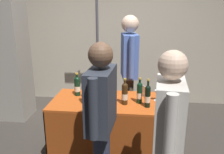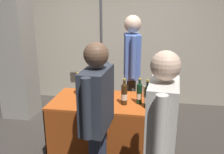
# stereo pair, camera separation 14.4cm
# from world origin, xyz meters

# --- Properties ---
(ground_plane) EXTENTS (12.00, 12.00, 0.00)m
(ground_plane) POSITION_xyz_m (0.00, 0.00, 0.00)
(ground_plane) COLOR #38332D
(back_partition) EXTENTS (6.43, 0.12, 2.55)m
(back_partition) POSITION_xyz_m (0.00, 1.98, 1.27)
(back_partition) COLOR #B2A893
(back_partition) RESTS_ON ground_plane
(concrete_pillar) EXTENTS (0.50, 0.50, 2.81)m
(concrete_pillar) POSITION_xyz_m (-1.80, 0.98, 1.41)
(concrete_pillar) COLOR gray
(concrete_pillar) RESTS_ON ground_plane
(tasting_table) EXTENTS (1.48, 0.73, 0.76)m
(tasting_table) POSITION_xyz_m (0.00, 0.00, 0.53)
(tasting_table) COLOR #B74C19
(tasting_table) RESTS_ON ground_plane
(featured_wine_bottle) EXTENTS (0.07, 0.07, 0.33)m
(featured_wine_bottle) POSITION_xyz_m (0.42, -0.15, 0.90)
(featured_wine_bottle) COLOR black
(featured_wine_bottle) RESTS_ON tasting_table
(display_bottle_0) EXTENTS (0.07, 0.07, 0.32)m
(display_bottle_0) POSITION_xyz_m (0.16, -0.09, 0.90)
(display_bottle_0) COLOR #38230F
(display_bottle_0) RESTS_ON tasting_table
(display_bottle_1) EXTENTS (0.08, 0.08, 0.34)m
(display_bottle_1) POSITION_xyz_m (-0.04, -0.12, 0.91)
(display_bottle_1) COLOR #192333
(display_bottle_1) RESTS_ON tasting_table
(display_bottle_2) EXTENTS (0.08, 0.08, 0.30)m
(display_bottle_2) POSITION_xyz_m (-0.46, 0.13, 0.90)
(display_bottle_2) COLOR black
(display_bottle_2) RESTS_ON tasting_table
(display_bottle_3) EXTENTS (0.08, 0.08, 0.31)m
(display_bottle_3) POSITION_xyz_m (-0.31, -0.12, 0.90)
(display_bottle_3) COLOR black
(display_bottle_3) RESTS_ON tasting_table
(display_bottle_4) EXTENTS (0.07, 0.07, 0.31)m
(display_bottle_4) POSITION_xyz_m (0.33, -0.04, 0.90)
(display_bottle_4) COLOR black
(display_bottle_4) RESTS_ON tasting_table
(wine_glass_near_vendor) EXTENTS (0.07, 0.07, 0.14)m
(wine_glass_near_vendor) POSITION_xyz_m (-0.34, 0.07, 0.87)
(wine_glass_near_vendor) COLOR silver
(wine_glass_near_vendor) RESTS_ON tasting_table
(wine_glass_mid) EXTENTS (0.07, 0.07, 0.13)m
(wine_glass_mid) POSITION_xyz_m (0.54, 0.06, 0.86)
(wine_glass_mid) COLOR silver
(wine_glass_mid) RESTS_ON tasting_table
(brochure_stand) EXTENTS (0.09, 0.11, 0.15)m
(brochure_stand) POSITION_xyz_m (0.41, 0.15, 0.84)
(brochure_stand) COLOR silver
(brochure_stand) RESTS_ON tasting_table
(vendor_presenter) EXTENTS (0.27, 0.56, 1.76)m
(vendor_presenter) POSITION_xyz_m (0.18, 0.68, 1.06)
(vendor_presenter) COLOR #4C4233
(vendor_presenter) RESTS_ON ground_plane
(taster_foreground_right) EXTENTS (0.24, 0.63, 1.58)m
(taster_foreground_right) POSITION_xyz_m (-0.02, -0.73, 0.95)
(taster_foreground_right) COLOR #2D3347
(taster_foreground_right) RESTS_ON ground_plane
(taster_foreground_left) EXTENTS (0.25, 0.60, 1.58)m
(taster_foreground_left) POSITION_xyz_m (0.54, -1.00, 0.94)
(taster_foreground_left) COLOR #4C4233
(taster_foreground_left) RESTS_ON ground_plane
(booth_signpost) EXTENTS (0.59, 0.04, 2.39)m
(booth_signpost) POSITION_xyz_m (-0.36, 1.13, 1.49)
(booth_signpost) COLOR #47474C
(booth_signpost) RESTS_ON ground_plane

